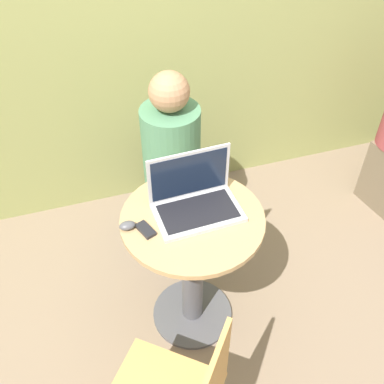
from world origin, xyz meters
name	(u,v)px	position (x,y,z in m)	size (l,w,h in m)	color
ground_plane	(192,314)	(0.00, 0.00, 0.00)	(12.00, 12.00, 0.00)	#7F6B56
back_wall	(129,1)	(0.00, 1.09, 1.30)	(7.00, 0.05, 2.60)	#939956
round_table	(192,257)	(0.00, 0.00, 0.48)	(0.63, 0.63, 0.76)	#4C4C51
laptop	(195,199)	(0.03, 0.05, 0.81)	(0.38, 0.25, 0.26)	#B7B7BC
cell_phone	(146,230)	(-0.21, -0.02, 0.76)	(0.08, 0.11, 0.02)	black
computer_mouse	(127,226)	(-0.28, 0.02, 0.77)	(0.07, 0.05, 0.03)	#4C4C51
person_seated	(172,177)	(0.06, 0.58, 0.49)	(0.36, 0.49, 1.17)	#3D4766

